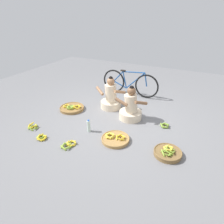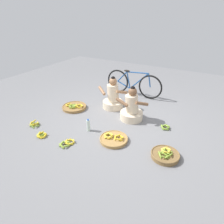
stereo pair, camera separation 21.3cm
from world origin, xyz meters
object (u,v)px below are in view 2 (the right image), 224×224
at_px(banana_basket_mid_left, 74,107).
at_px(loose_bananas_back_left, 34,124).
at_px(banana_basket_back_center, 165,155).
at_px(water_bottle, 88,125).
at_px(vendor_woman_front, 132,109).
at_px(loose_bananas_front_left, 165,127).
at_px(loose_bananas_front_center, 42,135).
at_px(banana_basket_back_right, 114,139).
at_px(loose_bananas_mid_right, 67,143).
at_px(bicycle_leaning, 133,83).
at_px(vendor_woman_behind, 113,98).

distance_m(banana_basket_mid_left, loose_bananas_back_left, 1.09).
relative_size(banana_basket_back_center, water_bottle, 1.78).
bearing_deg(water_bottle, banana_basket_mid_left, 144.88).
relative_size(vendor_woman_front, loose_bananas_front_left, 3.43).
xyz_separation_m(banana_basket_back_center, loose_bananas_back_left, (-2.78, -0.41, -0.02)).
height_order(banana_basket_back_center, loose_bananas_front_center, banana_basket_back_center).
distance_m(banana_basket_back_right, loose_bananas_mid_right, 0.89).
relative_size(bicycle_leaning, loose_bananas_mid_right, 5.36).
relative_size(loose_bananas_back_left, water_bottle, 1.00).
bearing_deg(loose_bananas_mid_right, loose_bananas_front_center, -175.61).
height_order(banana_basket_back_right, loose_bananas_front_center, banana_basket_back_right).
bearing_deg(loose_bananas_front_center, banana_basket_back_center, 14.90).
height_order(banana_basket_back_right, loose_bananas_front_left, banana_basket_back_right).
height_order(bicycle_leaning, loose_bananas_mid_right, bicycle_leaning).
distance_m(vendor_woman_behind, banana_basket_back_right, 1.45).
xyz_separation_m(vendor_woman_front, banana_basket_back_center, (1.06, -0.91, -0.21)).
xyz_separation_m(vendor_woman_front, banana_basket_back_right, (0.06, -0.93, -0.22)).
bearing_deg(banana_basket_back_center, vendor_woman_behind, 144.93).
bearing_deg(banana_basket_mid_left, banana_basket_back_right, -24.10).
xyz_separation_m(banana_basket_back_right, water_bottle, (-0.63, 0.05, 0.09)).
relative_size(vendor_woman_behind, banana_basket_back_right, 1.52).
bearing_deg(banana_basket_back_right, banana_basket_mid_left, 155.90).
relative_size(loose_bananas_mid_right, loose_bananas_back_left, 1.16).
height_order(loose_bananas_mid_right, loose_bananas_back_left, loose_bananas_back_left).
bearing_deg(vendor_woman_front, loose_bananas_back_left, -142.73).
relative_size(bicycle_leaning, banana_basket_mid_left, 2.80).
height_order(banana_basket_mid_left, loose_bananas_front_left, banana_basket_mid_left).
bearing_deg(banana_basket_mid_left, vendor_woman_front, 9.23).
bearing_deg(water_bottle, loose_bananas_front_left, 32.72).
xyz_separation_m(banana_basket_mid_left, loose_bananas_front_left, (2.29, 0.24, -0.01)).
distance_m(loose_bananas_front_left, water_bottle, 1.63).
xyz_separation_m(banana_basket_back_right, loose_bananas_front_left, (0.74, 0.93, -0.01)).
bearing_deg(banana_basket_mid_left, bicycle_leaning, 59.05).
height_order(banana_basket_mid_left, loose_bananas_front_center, banana_basket_mid_left).
height_order(bicycle_leaning, banana_basket_mid_left, bicycle_leaning).
xyz_separation_m(banana_basket_mid_left, loose_bananas_mid_right, (0.84, -1.23, -0.01)).
bearing_deg(banana_basket_back_center, loose_bananas_mid_right, -161.48).
xyz_separation_m(vendor_woman_front, loose_bananas_back_left, (-1.72, -1.31, -0.23)).
distance_m(banana_basket_back_right, water_bottle, 0.64).
distance_m(banana_basket_back_center, banana_basket_back_right, 1.00).
relative_size(vendor_woman_front, bicycle_leaning, 0.47).
height_order(loose_bananas_front_center, water_bottle, water_bottle).
height_order(vendor_woman_front, bicycle_leaning, vendor_woman_front).
height_order(vendor_woman_behind, loose_bananas_front_left, vendor_woman_behind).
xyz_separation_m(banana_basket_back_right, loose_bananas_back_left, (-1.78, -0.38, -0.01)).
bearing_deg(bicycle_leaning, loose_bananas_front_left, -43.96).
xyz_separation_m(banana_basket_back_center, loose_bananas_front_center, (-2.33, -0.62, -0.02)).
xyz_separation_m(bicycle_leaning, banana_basket_mid_left, (-0.93, -1.55, -0.31)).
height_order(bicycle_leaning, loose_bananas_front_left, bicycle_leaning).
xyz_separation_m(loose_bananas_mid_right, water_bottle, (0.08, 0.59, 0.10)).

